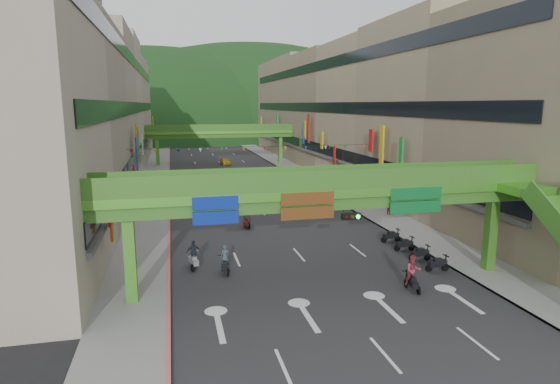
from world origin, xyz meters
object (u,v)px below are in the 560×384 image
(scooter_rider_near, at_px, (225,261))
(car_yellow, at_px, (225,161))
(pedestrian_red, at_px, (391,206))
(car_silver, at_px, (211,191))
(overpass_near, at_px, (346,202))
(scooter_rider_mid, at_px, (413,273))

(scooter_rider_near, distance_m, car_yellow, 54.87)
(pedestrian_red, bearing_deg, car_silver, 106.76)
(car_silver, bearing_deg, overpass_near, -85.03)
(overpass_near, distance_m, car_silver, 30.43)
(scooter_rider_mid, bearing_deg, pedestrian_red, 67.46)
(overpass_near, xyz_separation_m, pedestrian_red, (10.94, 16.20, -4.26))
(car_yellow, xyz_separation_m, pedestrian_red, (11.22, -42.39, 0.32))
(scooter_rider_near, bearing_deg, pedestrian_red, 34.81)
(overpass_near, xyz_separation_m, scooter_rider_near, (-6.51, 4.07, -4.36))
(overpass_near, distance_m, scooter_rider_near, 8.83)
(overpass_near, height_order, scooter_rider_near, overpass_near)
(scooter_rider_near, height_order, car_silver, scooter_rider_near)
(scooter_rider_near, xyz_separation_m, car_silver, (1.24, 25.54, -0.20))
(car_silver, distance_m, car_yellow, 29.40)
(scooter_rider_near, bearing_deg, car_silver, 87.21)
(overpass_near, height_order, car_silver, overpass_near)
(overpass_near, relative_size, scooter_rider_near, 15.03)
(car_yellow, bearing_deg, car_silver, -107.06)
(car_yellow, bearing_deg, overpass_near, -97.03)
(car_yellow, bearing_deg, scooter_rider_mid, -93.51)
(car_silver, xyz_separation_m, pedestrian_red, (16.20, -13.41, 0.30))
(scooter_rider_mid, distance_m, pedestrian_red, 18.92)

